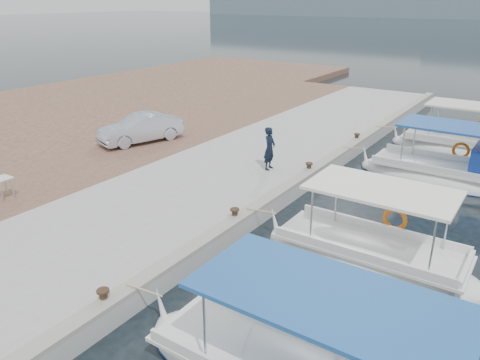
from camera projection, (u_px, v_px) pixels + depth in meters
name	position (u px, v px, depth m)	size (l,w,h in m)	color
ground	(214.00, 258.00, 12.85)	(400.00, 400.00, 0.00)	black
concrete_quay	(230.00, 175.00, 18.18)	(6.00, 40.00, 0.50)	#9E9F99
quay_curb	(293.00, 182.00, 16.63)	(0.44, 40.00, 0.12)	gray
cobblestone_strip	(138.00, 153.00, 20.78)	(4.00, 40.00, 0.50)	brown
land_backing	(9.00, 122.00, 25.99)	(16.00, 60.00, 0.48)	brown
fishing_caique_c	(368.00, 260.00, 12.51)	(6.05, 2.22, 2.83)	white
fishing_caique_d	(447.00, 176.00, 18.18)	(6.66, 2.38, 2.83)	white
fishing_caique_e	(464.00, 150.00, 21.57)	(6.70, 2.32, 2.83)	white
mooring_bollards	(235.00, 213.00, 13.94)	(0.28, 20.28, 0.33)	black
fisherman	(270.00, 149.00, 17.79)	(0.60, 0.40, 1.66)	black
parked_car	(141.00, 128.00, 21.30)	(1.35, 3.86, 1.27)	#B2B9CC
folding_table	(3.00, 184.00, 15.23)	(0.55, 0.55, 0.73)	silver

